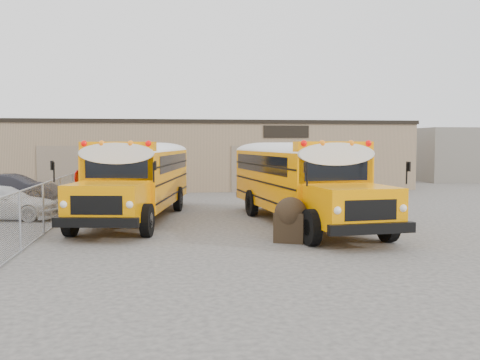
{
  "coord_description": "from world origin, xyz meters",
  "views": [
    {
      "loc": [
        -1.82,
        -19.06,
        3.19
      ],
      "look_at": [
        1.34,
        3.41,
        1.6
      ],
      "focal_mm": 40.0,
      "sensor_mm": 36.0,
      "label": 1
    }
  ],
  "objects": [
    {
      "name": "ground",
      "position": [
        0.0,
        0.0,
        0.0
      ],
      "size": [
        120.0,
        120.0,
        0.0
      ],
      "primitive_type": "plane",
      "color": "#44413E",
      "rests_on": "ground"
    },
    {
      "name": "school_bus_left",
      "position": [
        -1.76,
        10.54,
        1.89
      ],
      "size": [
        4.6,
        11.47,
        3.27
      ],
      "color": "#F69200",
      "rests_on": "ground"
    },
    {
      "name": "distant_building_right",
      "position": [
        24.0,
        24.0,
        2.2
      ],
      "size": [
        10.0,
        8.0,
        4.4
      ],
      "primitive_type": "cube",
      "color": "gray",
      "rests_on": "ground"
    },
    {
      "name": "tarp_bundle",
      "position": [
        2.17,
        -2.39,
        0.74
      ],
      "size": [
        1.23,
        1.18,
        1.44
      ],
      "color": "black",
      "rests_on": "ground"
    },
    {
      "name": "warehouse",
      "position": [
        -0.0,
        19.99,
        2.37
      ],
      "size": [
        30.2,
        10.2,
        4.67
      ],
      "color": "#9B7F60",
      "rests_on": "ground"
    },
    {
      "name": "school_bus_right",
      "position": [
        2.73,
        8.31,
        1.89
      ],
      "size": [
        3.91,
        11.41,
        3.27
      ],
      "color": "#FF9600",
      "rests_on": "ground"
    },
    {
      "name": "car_dark",
      "position": [
        -9.74,
        10.19,
        0.77
      ],
      "size": [
        4.82,
        2.05,
        1.55
      ],
      "primitive_type": "imported",
      "rotation": [
        0.0,
        0.0,
        1.48
      ],
      "color": "black",
      "rests_on": "ground"
    },
    {
      "name": "car_white",
      "position": [
        -8.58,
        4.25,
        0.69
      ],
      "size": [
        5.02,
        2.72,
        1.38
      ],
      "primitive_type": "imported",
      "rotation": [
        0.0,
        0.0,
        1.4
      ],
      "color": "silver",
      "rests_on": "ground"
    },
    {
      "name": "chainlink_fence",
      "position": [
        -6.0,
        3.0,
        0.9
      ],
      "size": [
        0.07,
        18.07,
        1.81
      ],
      "color": "gray",
      "rests_on": "ground"
    }
  ]
}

